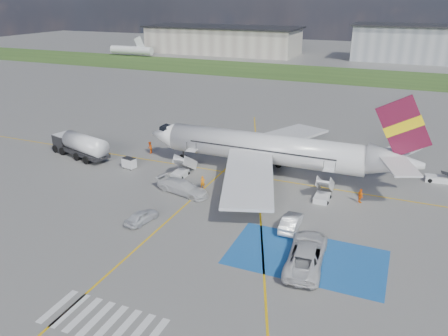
% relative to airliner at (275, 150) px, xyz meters
% --- Properties ---
extents(ground, '(400.00, 400.00, 0.00)m').
position_rel_airliner_xyz_m(ground, '(-1.51, -14.00, -3.39)').
color(ground, '#60605E').
rests_on(ground, ground).
extents(grass_strip, '(400.00, 30.00, 0.01)m').
position_rel_airliner_xyz_m(grass_strip, '(-1.51, 81.00, -3.39)').
color(grass_strip, '#2D4C1E').
rests_on(grass_strip, ground).
extents(taxiway_line_main, '(120.00, 0.20, 0.01)m').
position_rel_airliner_xyz_m(taxiway_line_main, '(-1.51, -2.00, -3.39)').
color(taxiway_line_main, gold).
rests_on(taxiway_line_main, ground).
extents(taxiway_line_cross, '(0.20, 60.00, 0.01)m').
position_rel_airliner_xyz_m(taxiway_line_cross, '(-6.51, -24.00, -3.39)').
color(taxiway_line_cross, gold).
rests_on(taxiway_line_cross, ground).
extents(taxiway_line_diag, '(20.71, 56.45, 0.01)m').
position_rel_airliner_xyz_m(taxiway_line_diag, '(-1.51, -2.00, -3.39)').
color(taxiway_line_diag, gold).
rests_on(taxiway_line_diag, ground).
extents(staging_box, '(14.00, 8.00, 0.01)m').
position_rel_airliner_xyz_m(staging_box, '(8.49, -18.00, -3.39)').
color(staging_box, '#1A539C').
rests_on(staging_box, ground).
extents(crosswalk, '(9.00, 4.00, 0.01)m').
position_rel_airliner_xyz_m(crosswalk, '(-3.31, -32.00, -3.39)').
color(crosswalk, silver).
rests_on(crosswalk, ground).
extents(terminal_west, '(60.00, 22.00, 10.00)m').
position_rel_airliner_xyz_m(terminal_west, '(-56.51, 116.00, 1.61)').
color(terminal_west, '#9E9488').
rests_on(terminal_west, ground).
extents(terminal_centre, '(48.00, 18.00, 12.00)m').
position_rel_airliner_xyz_m(terminal_centre, '(18.49, 121.00, 2.61)').
color(terminal_centre, gray).
rests_on(terminal_centre, ground).
extents(airliner, '(36.81, 32.95, 11.92)m').
position_rel_airliner_xyz_m(airliner, '(0.00, 0.00, 0.00)').
color(airliner, silver).
rests_on(airliner, ground).
extents(airstairs_fwd, '(1.90, 5.20, 3.60)m').
position_rel_airliner_xyz_m(airstairs_fwd, '(-11.01, -5.30, -2.77)').
color(airstairs_fwd, silver).
rests_on(airstairs_fwd, ground).
extents(airstairs_aft, '(1.90, 5.20, 3.60)m').
position_rel_airliner_xyz_m(airstairs_aft, '(7.49, -5.30, -2.77)').
color(airstairs_aft, silver).
rests_on(airstairs_aft, ground).
extents(fuel_tanker, '(10.83, 5.57, 3.58)m').
position_rel_airliner_xyz_m(fuel_tanker, '(-27.84, -4.72, -1.89)').
color(fuel_tanker, black).
rests_on(fuel_tanker, ground).
extents(gpu_cart, '(1.98, 1.47, 1.50)m').
position_rel_airliner_xyz_m(gpu_cart, '(-18.80, -5.80, -2.72)').
color(gpu_cart, silver).
rests_on(gpu_cart, ground).
extents(belt_loader, '(4.72, 2.16, 1.38)m').
position_rel_airliner_xyz_m(belt_loader, '(20.65, 5.65, -3.05)').
color(belt_loader, silver).
rests_on(belt_loader, ground).
extents(car_silver_a, '(2.31, 4.22, 1.36)m').
position_rel_airliner_xyz_m(car_silver_a, '(-8.82, -18.19, -2.71)').
color(car_silver_a, silver).
rests_on(car_silver_a, ground).
extents(car_silver_b, '(1.70, 4.64, 1.52)m').
position_rel_airliner_xyz_m(car_silver_b, '(5.86, -13.46, -2.63)').
color(car_silver_b, '#B4B7BB').
rests_on(car_silver_b, ground).
extents(van_white_a, '(3.59, 6.85, 2.49)m').
position_rel_airliner_xyz_m(van_white_a, '(8.65, -18.80, -2.15)').
color(van_white_a, silver).
rests_on(van_white_a, ground).
extents(van_white_b, '(5.73, 3.39, 2.10)m').
position_rel_airliner_xyz_m(van_white_b, '(-8.30, -10.12, -2.34)').
color(van_white_b, silver).
rests_on(van_white_b, ground).
extents(crew_fwd, '(0.70, 0.65, 1.60)m').
position_rel_airliner_xyz_m(crew_fwd, '(-6.65, -7.94, -2.59)').
color(crew_fwd, orange).
rests_on(crew_fwd, ground).
extents(crew_nose, '(0.96, 1.07, 1.82)m').
position_rel_airliner_xyz_m(crew_nose, '(-19.40, 0.48, -2.48)').
color(crew_nose, '#EB570C').
rests_on(crew_nose, ground).
extents(crew_aft, '(0.92, 1.06, 1.71)m').
position_rel_airliner_xyz_m(crew_aft, '(11.59, -4.56, -2.54)').
color(crew_aft, orange).
rests_on(crew_aft, ground).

